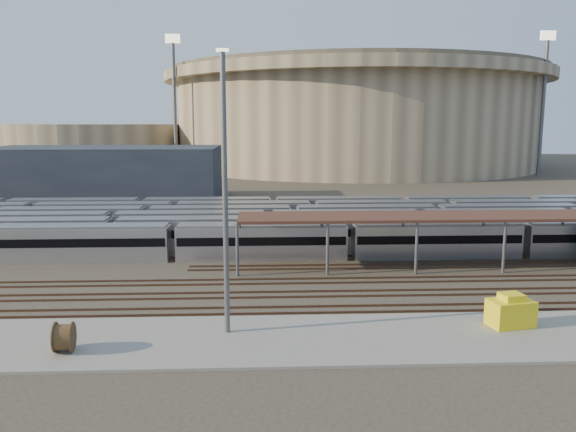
{
  "coord_description": "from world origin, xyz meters",
  "views": [
    {
      "loc": [
        -5.51,
        -50.59,
        14.38
      ],
      "look_at": [
        -2.72,
        12.0,
        3.97
      ],
      "focal_mm": 35.0,
      "sensor_mm": 36.0,
      "label": 1
    }
  ],
  "objects": [
    {
      "name": "apron",
      "position": [
        -5.0,
        -15.0,
        0.1
      ],
      "size": [
        50.0,
        9.0,
        0.2
      ],
      "primitive_type": "cube",
      "color": "gray",
      "rests_on": "ground"
    },
    {
      "name": "floodlight_3",
      "position": [
        -10.0,
        160.0,
        20.65
      ],
      "size": [
        4.0,
        1.0,
        38.4
      ],
      "color": "#56565A",
      "rests_on": "ground"
    },
    {
      "name": "service_building",
      "position": [
        -35.0,
        55.0,
        5.0
      ],
      "size": [
        42.0,
        20.0,
        10.0
      ],
      "primitive_type": "cube",
      "color": "#1E232D",
      "rests_on": "ground"
    },
    {
      "name": "empty_tracks",
      "position": [
        0.0,
        -5.0,
        0.09
      ],
      "size": [
        170.0,
        9.62,
        0.18
      ],
      "color": "#4C3323",
      "rests_on": "ground"
    },
    {
      "name": "floodlight_2",
      "position": [
        70.0,
        100.0,
        20.65
      ],
      "size": [
        4.0,
        1.0,
        38.4
      ],
      "color": "#56565A",
      "rests_on": "ground"
    },
    {
      "name": "stadium",
      "position": [
        25.0,
        140.0,
        16.47
      ],
      "size": [
        124.0,
        124.0,
        32.5
      ],
      "color": "tan",
      "rests_on": "ground"
    },
    {
      "name": "yard_light_pole",
      "position": [
        -8.03,
        -13.72,
        9.7
      ],
      "size": [
        0.81,
        0.36,
        18.83
      ],
      "color": "#56565A",
      "rests_on": "apron"
    },
    {
      "name": "floodlight_0",
      "position": [
        -30.0,
        110.0,
        20.65
      ],
      "size": [
        4.0,
        1.0,
        38.4
      ],
      "color": "#56565A",
      "rests_on": "ground"
    },
    {
      "name": "subway_trains",
      "position": [
        -1.54,
        18.5,
        1.8
      ],
      "size": [
        120.62,
        23.9,
        3.6
      ],
      "color": "#B7B7BC",
      "rests_on": "ground"
    },
    {
      "name": "cable_reel_west",
      "position": [
        -18.04,
        -16.64,
        1.16
      ],
      "size": [
        1.25,
        2.01,
        1.92
      ],
      "primitive_type": "cylinder",
      "rotation": [
        0.0,
        1.57,
        0.1
      ],
      "color": "brown",
      "rests_on": "apron"
    },
    {
      "name": "yellow_equipment",
      "position": [
        11.89,
        -13.43,
        1.14
      ],
      "size": [
        3.32,
        2.43,
        1.88
      ],
      "primitive_type": "cube",
      "rotation": [
        0.0,
        0.0,
        0.2
      ],
      "color": "yellow",
      "rests_on": "apron"
    },
    {
      "name": "ground",
      "position": [
        0.0,
        0.0,
        0.0
      ],
      "size": [
        420.0,
        420.0,
        0.0
      ],
      "primitive_type": "plane",
      "color": "#383026",
      "rests_on": "ground"
    },
    {
      "name": "secondary_arena",
      "position": [
        -60.0,
        130.0,
        7.0
      ],
      "size": [
        56.0,
        56.0,
        14.0
      ],
      "primitive_type": "cylinder",
      "color": "tan",
      "rests_on": "ground"
    },
    {
      "name": "inspection_shed",
      "position": [
        22.0,
        4.0,
        4.98
      ],
      "size": [
        60.3,
        6.0,
        5.3
      ],
      "color": "#56565A",
      "rests_on": "ground"
    }
  ]
}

